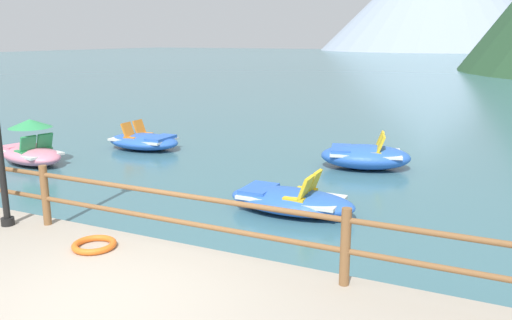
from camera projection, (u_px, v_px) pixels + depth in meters
The scene contains 7 objects.
ground_plane at pixel (451, 80), 41.07m from camera, with size 200.00×200.00×0.00m, color #3D6B75.
dock_railing at pixel (174, 210), 7.04m from camera, with size 23.92×0.12×0.95m.
life_ring at pixel (94, 245), 7.25m from camera, with size 0.61×0.61×0.09m, color orange.
pedal_boat_0 at pixel (365, 156), 13.24m from camera, with size 2.51×1.89×0.91m.
pedal_boat_1 at pixel (144, 141), 15.54m from camera, with size 2.28×1.37×0.81m.
pedal_boat_2 at pixel (291, 200), 9.90m from camera, with size 2.47×1.17×0.81m.
pedal_boat_3 at pixel (31, 149), 13.70m from camera, with size 2.43×1.64×1.20m.
Camera 1 is at (3.87, -4.02, 3.26)m, focal length 36.64 mm.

